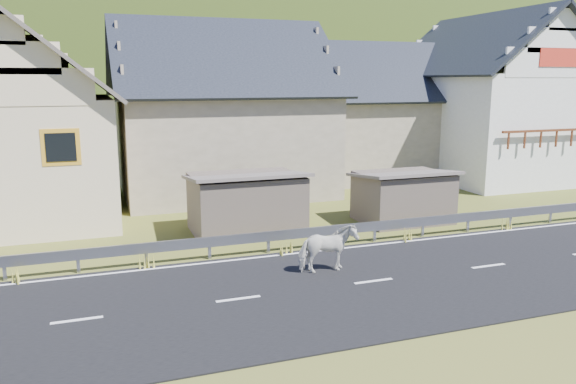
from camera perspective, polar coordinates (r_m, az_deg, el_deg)
name	(u,v)px	position (r m, az deg, el deg)	size (l,w,h in m)	color
ground	(373,282)	(16.51, 8.67, -9.08)	(160.00, 160.00, 0.00)	#404E16
road	(373,282)	(16.50, 8.67, -9.01)	(60.00, 7.00, 0.04)	black
lane_markings	(373,281)	(16.49, 8.67, -8.93)	(60.00, 6.60, 0.01)	silver
guardrail	(323,231)	(19.49, 3.62, -4.03)	(28.10, 0.09, 0.75)	#93969B
shed_left	(246,204)	(21.32, -4.29, -1.21)	(4.30, 3.30, 2.40)	#6D5E4F
shed_right	(403,197)	(23.41, 11.58, -0.52)	(3.80, 2.90, 2.20)	#6D5E4F
house_cream	(22,113)	(25.76, -25.43, 7.22)	(7.80, 9.80, 8.30)	beige
house_stone_a	(220,101)	(29.32, -6.91, 9.14)	(10.80, 9.80, 8.90)	tan
house_stone_b	(375,105)	(34.75, 8.84, 8.77)	(9.80, 8.80, 8.10)	tan
house_white	(491,91)	(35.55, 19.91, 9.62)	(8.80, 10.80, 9.70)	white
mountain	(131,158)	(195.69, -15.69, 3.39)	(440.00, 280.00, 260.00)	#1A380D
horse	(328,249)	(16.88, 4.04, -5.75)	(1.73, 0.79, 1.46)	silver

